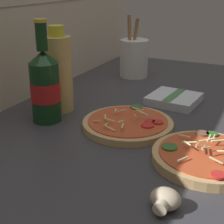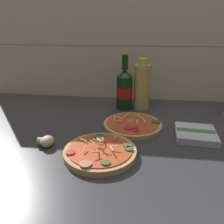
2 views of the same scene
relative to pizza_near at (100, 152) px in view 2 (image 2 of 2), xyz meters
The scene contains 8 objects.
counter_slab 14.00cm from the pizza_near, 62.93° to the left, with size 160.00×90.00×2.50cm.
tile_backsplash 63.83cm from the pizza_near, 83.80° to the left, with size 160.00×1.13×60.00cm.
pizza_near is the anchor object (origin of this frame).
pizza_far 22.93cm from the pizza_near, 67.02° to the left, with size 22.52×22.52×4.22cm.
beer_bottle 42.95cm from the pizza_near, 84.46° to the left, with size 7.50×7.50×25.83cm.
oil_bottle 45.86cm from the pizza_near, 74.34° to the left, with size 7.57×7.57×23.31cm.
mushroom_left 18.52cm from the pizza_near, behind, with size 5.33×5.08×3.56cm.
dish_towel 35.09cm from the pizza_near, 26.82° to the left, with size 14.77×14.93×2.56cm.
Camera 2 is at (4.58, -68.39, 39.10)cm, focal length 35.00 mm.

